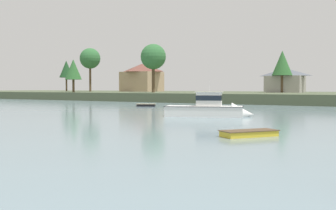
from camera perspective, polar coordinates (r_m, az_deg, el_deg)
far_shore_bank at (r=99.10m, az=21.62°, el=1.02°), size 247.93×49.64×1.99m
cruiser_white at (r=45.83m, az=6.38°, el=-0.86°), size 10.24×6.24×5.38m
dinghy_yellow at (r=27.64m, az=11.35°, el=-4.06°), size 3.57×4.08×0.58m
dinghy_black at (r=69.30m, az=-3.11°, el=-0.07°), size 3.51×2.74×0.63m
shore_tree_far_right at (r=124.44m, az=-10.93°, el=6.43°), size 6.16×6.16×13.04m
shore_tree_center_right at (r=137.02m, az=-14.14°, el=4.91°), size 4.52×4.52×10.01m
shore_tree_center_left at (r=102.64m, az=15.81°, el=5.68°), size 4.93×4.93×10.20m
shore_tree_left_mid at (r=110.03m, az=-13.20°, el=4.89°), size 4.39×4.39×8.71m
shore_tree_far_left at (r=101.24m, az=-2.09°, el=6.77°), size 6.31×6.31×12.05m
cottage_hillside at (r=105.65m, az=16.16°, el=3.42°), size 9.47×7.14×6.07m
cottage_behind_trees at (r=124.76m, az=-3.71°, el=3.93°), size 11.36×9.98×8.49m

